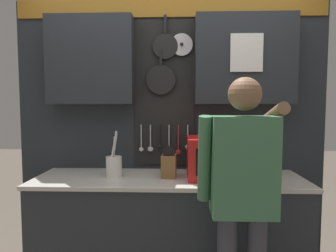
{
  "coord_description": "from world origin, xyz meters",
  "views": [
    {
      "loc": [
        0.08,
        -2.29,
        1.47
      ],
      "look_at": [
        -0.01,
        0.2,
        1.28
      ],
      "focal_mm": 32.0,
      "sensor_mm": 36.0,
      "label": 1
    }
  ],
  "objects_px": {
    "microwave": "(218,158)",
    "utensil_crock": "(114,165)",
    "person": "(243,187)",
    "knife_block": "(169,166)"
  },
  "relations": [
    {
      "from": "microwave",
      "to": "person",
      "type": "height_order",
      "value": "person"
    },
    {
      "from": "knife_block",
      "to": "person",
      "type": "height_order",
      "value": "person"
    },
    {
      "from": "utensil_crock",
      "to": "microwave",
      "type": "bearing_deg",
      "value": -0.1
    },
    {
      "from": "utensil_crock",
      "to": "person",
      "type": "distance_m",
      "value": 1.03
    },
    {
      "from": "microwave",
      "to": "utensil_crock",
      "type": "height_order",
      "value": "utensil_crock"
    },
    {
      "from": "microwave",
      "to": "knife_block",
      "type": "distance_m",
      "value": 0.38
    },
    {
      "from": "microwave",
      "to": "knife_block",
      "type": "height_order",
      "value": "microwave"
    },
    {
      "from": "knife_block",
      "to": "utensil_crock",
      "type": "relative_size",
      "value": 0.7
    },
    {
      "from": "microwave",
      "to": "knife_block",
      "type": "bearing_deg",
      "value": 179.92
    },
    {
      "from": "utensil_crock",
      "to": "person",
      "type": "relative_size",
      "value": 0.22
    }
  ]
}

